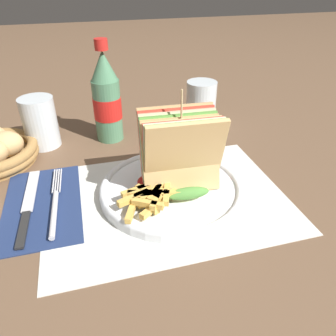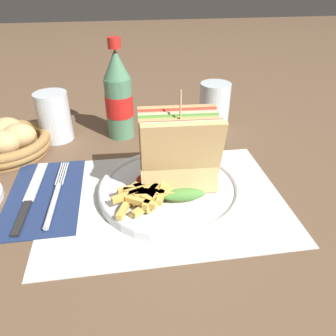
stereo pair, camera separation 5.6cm
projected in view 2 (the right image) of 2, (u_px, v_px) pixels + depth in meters
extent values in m
plane|color=brown|center=(171.00, 198.00, 0.55)|extent=(4.00, 4.00, 0.00)
cube|color=silver|center=(164.00, 199.00, 0.55)|extent=(0.40, 0.29, 0.00)
cylinder|color=white|center=(170.00, 190.00, 0.56)|extent=(0.24, 0.24, 0.01)
torus|color=white|center=(170.00, 187.00, 0.56)|extent=(0.24, 0.24, 0.01)
cube|color=tan|center=(182.00, 156.00, 0.51)|extent=(0.13, 0.05, 0.12)
cube|color=#518E3D|center=(181.00, 155.00, 0.51)|extent=(0.13, 0.05, 0.12)
cube|color=beige|center=(181.00, 153.00, 0.52)|extent=(0.13, 0.05, 0.12)
cube|color=red|center=(180.00, 152.00, 0.53)|extent=(0.13, 0.05, 0.12)
cube|color=tan|center=(179.00, 151.00, 0.54)|extent=(0.13, 0.05, 0.12)
ellipsoid|color=#518E3D|center=(184.00, 195.00, 0.51)|extent=(0.07, 0.02, 0.02)
cube|color=tan|center=(180.00, 157.00, 0.52)|extent=(0.13, 0.05, 0.12)
cube|color=#518E3D|center=(179.00, 153.00, 0.53)|extent=(0.13, 0.05, 0.12)
cube|color=beige|center=(178.00, 150.00, 0.53)|extent=(0.13, 0.05, 0.12)
cube|color=red|center=(178.00, 147.00, 0.54)|extent=(0.13, 0.05, 0.12)
cube|color=tan|center=(177.00, 144.00, 0.54)|extent=(0.13, 0.05, 0.12)
ellipsoid|color=#518E3D|center=(179.00, 179.00, 0.55)|extent=(0.07, 0.02, 0.02)
cylinder|color=tan|center=(180.00, 140.00, 0.51)|extent=(0.00, 0.00, 0.16)
cube|color=gold|center=(150.00, 204.00, 0.50)|extent=(0.06, 0.05, 0.01)
cube|color=gold|center=(142.00, 199.00, 0.51)|extent=(0.03, 0.06, 0.01)
cube|color=gold|center=(126.00, 205.00, 0.50)|extent=(0.03, 0.06, 0.01)
cube|color=gold|center=(154.00, 196.00, 0.52)|extent=(0.05, 0.01, 0.01)
cube|color=gold|center=(153.00, 197.00, 0.52)|extent=(0.07, 0.03, 0.01)
cube|color=gold|center=(128.00, 195.00, 0.51)|extent=(0.05, 0.03, 0.01)
cube|color=gold|center=(153.00, 190.00, 0.52)|extent=(0.04, 0.05, 0.01)
cube|color=gold|center=(163.00, 189.00, 0.52)|extent=(0.03, 0.07, 0.01)
cube|color=gold|center=(144.00, 192.00, 0.51)|extent=(0.04, 0.05, 0.01)
cube|color=gold|center=(141.00, 202.00, 0.49)|extent=(0.05, 0.03, 0.01)
cube|color=gold|center=(151.00, 198.00, 0.50)|extent=(0.03, 0.05, 0.01)
cube|color=gold|center=(132.00, 188.00, 0.52)|extent=(0.05, 0.02, 0.01)
cube|color=gold|center=(152.00, 194.00, 0.51)|extent=(0.07, 0.02, 0.01)
cube|color=gold|center=(149.00, 185.00, 0.53)|extent=(0.05, 0.02, 0.01)
cube|color=gold|center=(147.00, 192.00, 0.51)|extent=(0.04, 0.03, 0.01)
cube|color=gold|center=(143.00, 192.00, 0.51)|extent=(0.06, 0.02, 0.01)
ellipsoid|color=maroon|center=(149.00, 180.00, 0.55)|extent=(0.05, 0.04, 0.02)
cube|color=navy|center=(45.00, 195.00, 0.56)|extent=(0.12, 0.22, 0.00)
cylinder|color=silver|center=(53.00, 204.00, 0.53)|extent=(0.01, 0.11, 0.01)
cylinder|color=silver|center=(59.00, 173.00, 0.60)|extent=(0.01, 0.07, 0.00)
cylinder|color=silver|center=(61.00, 173.00, 0.60)|extent=(0.01, 0.07, 0.00)
cylinder|color=silver|center=(63.00, 173.00, 0.60)|extent=(0.01, 0.07, 0.00)
cylinder|color=silver|center=(65.00, 173.00, 0.61)|extent=(0.01, 0.07, 0.00)
cube|color=black|center=(22.00, 217.00, 0.50)|extent=(0.02, 0.08, 0.00)
cube|color=silver|center=(36.00, 181.00, 0.59)|extent=(0.02, 0.12, 0.00)
cylinder|color=#4C7F5B|center=(120.00, 108.00, 0.72)|extent=(0.06, 0.06, 0.13)
cylinder|color=red|center=(119.00, 105.00, 0.72)|extent=(0.06, 0.06, 0.05)
cone|color=#4C7F5B|center=(116.00, 64.00, 0.67)|extent=(0.06, 0.06, 0.06)
cylinder|color=red|center=(114.00, 43.00, 0.65)|extent=(0.03, 0.03, 0.02)
cylinder|color=silver|center=(214.00, 106.00, 0.77)|extent=(0.07, 0.07, 0.11)
cylinder|color=black|center=(214.00, 114.00, 0.78)|extent=(0.06, 0.06, 0.06)
cylinder|color=silver|center=(54.00, 117.00, 0.71)|extent=(0.07, 0.07, 0.11)
cylinder|color=black|center=(57.00, 131.00, 0.73)|extent=(0.06, 0.06, 0.04)
cylinder|color=olive|center=(8.00, 150.00, 0.69)|extent=(0.16, 0.16, 0.01)
torus|color=olive|center=(6.00, 146.00, 0.68)|extent=(0.18, 0.18, 0.02)
torus|color=olive|center=(5.00, 141.00, 0.67)|extent=(0.18, 0.18, 0.02)
ellipsoid|color=tan|center=(19.00, 136.00, 0.67)|extent=(0.07, 0.06, 0.05)
ellipsoid|color=tan|center=(7.00, 130.00, 0.69)|extent=(0.07, 0.06, 0.05)
ellipsoid|color=tan|center=(3.00, 143.00, 0.64)|extent=(0.07, 0.06, 0.05)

